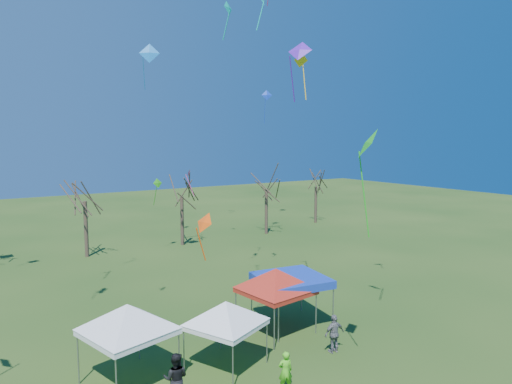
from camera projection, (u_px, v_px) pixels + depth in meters
ground at (286, 375)px, 18.75m from camera, size 140.00×140.00×0.00m
tree_2 at (84, 181)px, 37.08m from camera, size 3.71×3.71×8.18m
tree_3 at (181, 179)px, 41.36m from camera, size 3.59×3.59×7.91m
tree_4 at (266, 175)px, 46.37m from camera, size 3.58×3.58×7.89m
tree_5 at (316, 174)px, 52.64m from camera, size 3.39×3.39×7.46m
tent_white_west at (127, 310)px, 17.87m from camera, size 4.10×4.10×3.74m
tent_white_mid at (226, 306)px, 19.13m from camera, size 3.56×3.56×3.36m
tent_red at (276, 273)px, 22.63m from camera, size 4.27×4.27×3.80m
tent_blue at (291, 280)px, 23.58m from camera, size 3.77×3.77×2.62m
person_green at (285, 371)px, 17.56m from camera, size 0.65×0.52×1.56m
person_dark at (176, 379)px, 16.64m from camera, size 1.19×1.13×1.93m
person_grey at (334, 334)px, 20.69m from camera, size 1.07×0.51×1.77m
kite_22 at (189, 174)px, 40.12m from camera, size 0.87×0.90×2.50m
kite_17 at (301, 61)px, 25.86m from camera, size 0.96×0.69×2.64m
kite_27 at (300, 51)px, 20.50m from camera, size 1.24×1.36×2.75m
kite_11 at (149, 53)px, 31.68m from camera, size 1.51×1.11×3.17m
kite_5 at (367, 144)px, 16.45m from camera, size 1.36×1.48×4.09m
kite_24 at (228, 9)px, 25.94m from camera, size 0.86×0.66×2.23m
kite_19 at (158, 184)px, 38.50m from camera, size 0.90×0.61×2.34m
kite_1 at (204, 223)px, 20.20m from camera, size 0.78×1.11×2.28m
kite_12 at (267, 96)px, 42.85m from camera, size 1.03×0.59×3.16m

